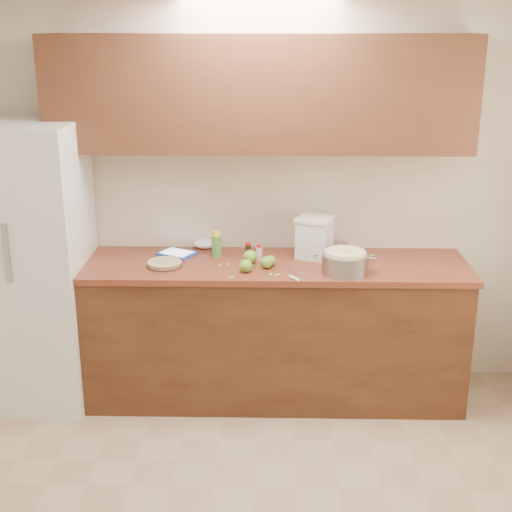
{
  "coord_description": "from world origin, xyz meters",
  "views": [
    {
      "loc": [
        0.08,
        -2.78,
        2.35
      ],
      "look_at": [
        -0.02,
        1.43,
        0.98
      ],
      "focal_mm": 50.0,
      "sensor_mm": 36.0,
      "label": 1
    }
  ],
  "objects_px": {
    "colander": "(345,262)",
    "pie": "(165,264)",
    "tablet": "(177,253)",
    "flour_canister": "(314,237)"
  },
  "relations": [
    {
      "from": "colander",
      "to": "pie",
      "type": "bearing_deg",
      "value": 174.84
    },
    {
      "from": "pie",
      "to": "flour_canister",
      "type": "distance_m",
      "value": 0.97
    },
    {
      "from": "colander",
      "to": "tablet",
      "type": "relative_size",
      "value": 1.34
    },
    {
      "from": "pie",
      "to": "flour_canister",
      "type": "height_order",
      "value": "flour_canister"
    },
    {
      "from": "pie",
      "to": "flour_canister",
      "type": "bearing_deg",
      "value": 12.6
    },
    {
      "from": "pie",
      "to": "colander",
      "type": "bearing_deg",
      "value": -5.16
    },
    {
      "from": "colander",
      "to": "tablet",
      "type": "distance_m",
      "value": 1.11
    },
    {
      "from": "pie",
      "to": "colander",
      "type": "xyz_separation_m",
      "value": [
        1.11,
        -0.1,
        0.05
      ]
    },
    {
      "from": "colander",
      "to": "flour_canister",
      "type": "height_order",
      "value": "flour_canister"
    },
    {
      "from": "flour_canister",
      "to": "tablet",
      "type": "distance_m",
      "value": 0.9
    }
  ]
}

